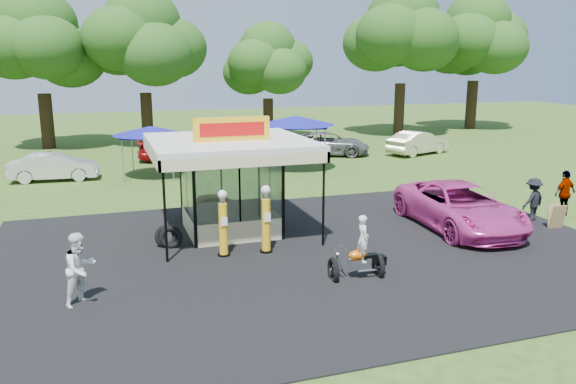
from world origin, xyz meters
name	(u,v)px	position (x,y,z in m)	size (l,w,h in m)	color
ground	(337,274)	(0.00, 0.00, 0.00)	(120.00, 120.00, 0.00)	#2D4C17
asphalt_apron	(312,252)	(0.00, 2.00, 0.02)	(20.00, 14.00, 0.04)	black
gas_station_kiosk	(230,184)	(-2.00, 4.99, 1.78)	(5.40, 5.40, 4.18)	white
gas_pump_left	(223,225)	(-2.79, 2.49, 1.03)	(0.40, 0.40, 2.15)	black
gas_pump_right	(266,221)	(-1.42, 2.41, 1.06)	(0.41, 0.41, 2.22)	black
motorcycle	(360,253)	(0.48, -0.53, 0.75)	(1.64, 0.86, 1.92)	black
spare_tires	(169,237)	(-4.33, 3.89, 0.38)	(0.93, 0.61, 0.78)	black
a_frame_sign	(556,217)	(9.38, 1.60, 0.47)	(0.55, 0.54, 0.93)	#593819
kiosk_car	(218,205)	(-2.00, 7.20, 0.48)	(1.13, 2.82, 0.96)	gold
pink_sedan	(459,207)	(6.04, 2.77, 0.83)	(2.77, 6.00, 1.67)	#D33998
spectator_west	(80,269)	(-6.92, 0.10, 0.94)	(0.91, 0.71, 1.87)	white
spectator_east_a	(533,200)	(9.31, 2.74, 0.85)	(1.10, 0.63, 1.70)	black
spectator_east_b	(565,193)	(11.08, 2.99, 0.92)	(1.08, 0.45, 1.84)	gray
bg_car_a	(54,167)	(-8.65, 16.89, 0.72)	(1.53, 4.37, 1.44)	beige
bg_car_b	(176,150)	(-1.83, 21.11, 0.69)	(1.92, 4.73, 1.37)	#9C0C0F
bg_car_c	(264,146)	(3.61, 20.18, 0.81)	(1.91, 4.74, 1.62)	#ADADB1
bg_car_d	(328,144)	(8.01, 20.08, 0.75)	(2.50, 5.41, 1.50)	slate
bg_car_e	(418,143)	(13.83, 18.49, 0.78)	(1.64, 4.71, 1.55)	#C1C194
tent_west	(150,131)	(-3.73, 16.24, 2.47)	(3.90, 3.90, 2.73)	gray
tent_east	(296,121)	(4.25, 15.84, 2.79)	(4.40, 4.40, 3.08)	gray
oak_far_b	(40,50)	(-9.83, 29.38, 6.84)	(8.98, 8.98, 10.71)	black
oak_far_c	(143,49)	(-2.95, 28.27, 6.94)	(9.28, 9.28, 10.93)	black
oak_far_d	(268,67)	(6.58, 29.23, 5.69)	(7.50, 7.50, 8.92)	black
oak_far_e	(402,42)	(17.79, 28.17, 7.66)	(10.08, 10.08, 12.00)	black
oak_far_f	(476,44)	(26.59, 30.39, 7.67)	(9.92, 9.92, 11.95)	black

